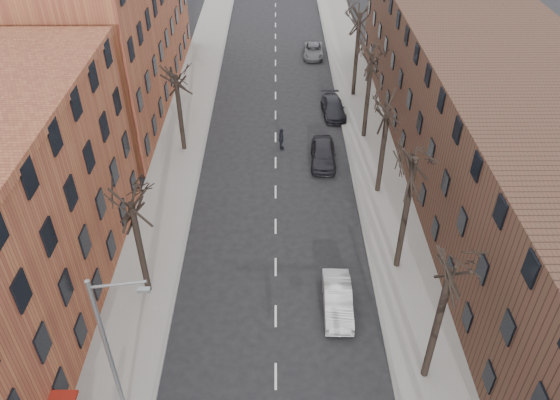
{
  "coord_description": "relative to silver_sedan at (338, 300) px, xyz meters",
  "views": [
    {
      "loc": [
        0.1,
        -4.83,
        24.07
      ],
      "look_at": [
        0.29,
        21.71,
        4.0
      ],
      "focal_mm": 35.0,
      "sensor_mm": 36.0,
      "label": 1
    }
  ],
  "objects": [
    {
      "name": "sidewalk_left",
      "position": [
        -11.54,
        18.46,
        -0.67
      ],
      "size": [
        4.0,
        90.0,
        0.15
      ],
      "primitive_type": "cube",
      "color": "gray",
      "rests_on": "ground"
    },
    {
      "name": "sidewalk_right",
      "position": [
        4.46,
        18.46,
        -0.67
      ],
      "size": [
        4.0,
        90.0,
        0.15
      ],
      "primitive_type": "cube",
      "color": "gray",
      "rests_on": "ground"
    },
    {
      "name": "building_left_far",
      "position": [
        -19.54,
        27.46,
        6.26
      ],
      "size": [
        12.0,
        28.0,
        14.0
      ],
      "primitive_type": "cube",
      "color": "brown",
      "rests_on": "ground"
    },
    {
      "name": "building_right",
      "position": [
        12.46,
        13.46,
        4.26
      ],
      "size": [
        12.0,
        50.0,
        10.0
      ],
      "primitive_type": "cube",
      "color": "#442920",
      "rests_on": "ground"
    },
    {
      "name": "tree_right_b",
      "position": [
        4.06,
        -4.54,
        -0.74
      ],
      "size": [
        5.2,
        5.2,
        10.8
      ],
      "primitive_type": null,
      "color": "black",
      "rests_on": "ground"
    },
    {
      "name": "tree_right_c",
      "position": [
        4.06,
        3.46,
        -0.74
      ],
      "size": [
        5.2,
        5.2,
        11.6
      ],
      "primitive_type": null,
      "color": "black",
      "rests_on": "ground"
    },
    {
      "name": "tree_right_d",
      "position": [
        4.06,
        11.46,
        -0.74
      ],
      "size": [
        5.2,
        5.2,
        10.0
      ],
      "primitive_type": null,
      "color": "black",
      "rests_on": "ground"
    },
    {
      "name": "tree_right_e",
      "position": [
        4.06,
        19.46,
        -0.74
      ],
      "size": [
        5.2,
        5.2,
        10.8
      ],
      "primitive_type": null,
      "color": "black",
      "rests_on": "ground"
    },
    {
      "name": "tree_right_f",
      "position": [
        4.06,
        27.46,
        -0.74
      ],
      "size": [
        5.2,
        5.2,
        11.6
      ],
      "primitive_type": null,
      "color": "black",
      "rests_on": "ground"
    },
    {
      "name": "tree_left_a",
      "position": [
        -11.14,
        1.46,
        -0.74
      ],
      "size": [
        5.2,
        5.2,
        9.5
      ],
      "primitive_type": null,
      "color": "black",
      "rests_on": "ground"
    },
    {
      "name": "tree_left_b",
      "position": [
        -11.14,
        17.46,
        -0.74
      ],
      "size": [
        5.2,
        5.2,
        9.5
      ],
      "primitive_type": null,
      "color": "black",
      "rests_on": "ground"
    },
    {
      "name": "streetlight",
      "position": [
        -10.57,
        -6.54,
        4.27
      ],
      "size": [
        2.45,
        0.22,
        9.03
      ],
      "color": "slate",
      "rests_on": "ground"
    },
    {
      "name": "silver_sedan",
      "position": [
        0.0,
        0.0,
        0.0
      ],
      "size": [
        1.66,
        4.55,
        1.49
      ],
      "primitive_type": "imported",
      "rotation": [
        0.0,
        0.0,
        -0.02
      ],
      "color": "#B9BCC1",
      "rests_on": "ground"
    },
    {
      "name": "parked_car_near",
      "position": [
        0.26,
        15.49,
        0.08
      ],
      "size": [
        2.17,
        4.93,
        1.65
      ],
      "primitive_type": "imported",
      "rotation": [
        0.0,
        0.0,
        -0.05
      ],
      "color": "black",
      "rests_on": "ground"
    },
    {
      "name": "parked_car_mid",
      "position": [
        1.76,
        23.55,
        -0.05
      ],
      "size": [
        2.23,
        4.88,
        1.38
      ],
      "primitive_type": "imported",
      "rotation": [
        0.0,
        0.0,
        0.06
      ],
      "color": "black",
      "rests_on": "ground"
    },
    {
      "name": "parked_car_far",
      "position": [
        0.7,
        37.25,
        -0.1
      ],
      "size": [
        2.41,
        4.74,
        1.28
      ],
      "primitive_type": "imported",
      "rotation": [
        0.0,
        0.0,
        -0.06
      ],
      "color": "#505156",
      "rests_on": "ground"
    },
    {
      "name": "pedestrian_crossing",
      "position": [
        -3.06,
        17.54,
        0.21
      ],
      "size": [
        0.62,
        1.17,
        1.91
      ],
      "primitive_type": "imported",
      "rotation": [
        0.0,
        0.0,
        1.72
      ],
      "color": "black",
      "rests_on": "ground"
    }
  ]
}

